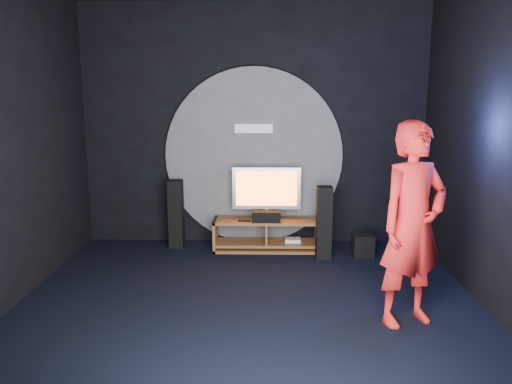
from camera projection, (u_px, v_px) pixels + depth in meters
floor at (249, 310)px, 5.21m from camera, size 5.00×5.00×0.00m
back_wall at (254, 126)px, 7.31m from camera, size 5.00×0.04×3.50m
front_wall at (231, 194)px, 2.41m from camera, size 5.00×0.04×3.50m
right_wall at (506, 143)px, 4.82m from camera, size 0.04×5.00×3.50m
wall_disc_panel at (254, 157)px, 7.35m from camera, size 2.60×0.11×2.60m
media_console at (267, 237)px, 7.17m from camera, size 1.51×0.45×0.45m
tv at (266, 191)px, 7.11m from camera, size 0.97×0.22×0.74m
center_speaker at (266, 217)px, 6.97m from camera, size 0.40×0.15×0.15m
remote at (244, 221)px, 7.01m from camera, size 0.18×0.05×0.02m
tower_speaker_left at (176, 214)px, 7.23m from camera, size 0.20×0.22×1.00m
tower_speaker_right at (324, 223)px, 6.76m from camera, size 0.20×0.22×1.00m
subwoofer at (363, 245)px, 6.91m from camera, size 0.28×0.28×0.31m
player at (413, 225)px, 4.76m from camera, size 0.85×0.73×1.98m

